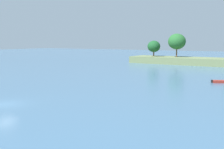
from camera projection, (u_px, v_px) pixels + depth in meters
ground_plane at (6, 104)px, 34.52m from camera, size 400.00×400.00×0.00m
treeline_island at (223, 56)px, 87.38m from camera, size 62.38×11.19×10.61m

